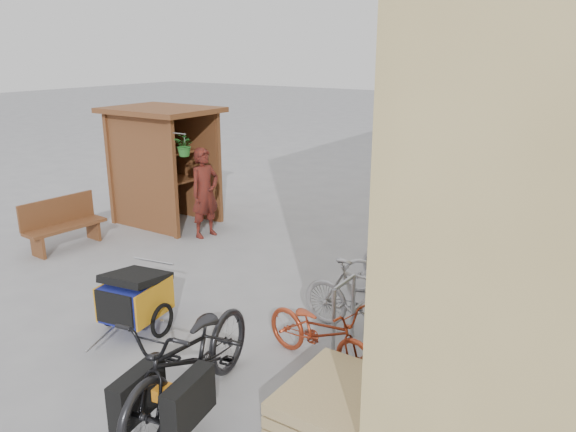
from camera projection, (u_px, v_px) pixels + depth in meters
The scene contains 17 objects.
ground at pixel (203, 301), 8.19m from camera, with size 80.00×80.00×0.00m, color #939396.
kiosk at pixel (160, 149), 11.44m from camera, with size 2.49×1.65×2.40m.
bike_rack at pixel (416, 250), 8.75m from camera, with size 0.05×5.35×0.86m.
pallet_stack at pixel (339, 407), 5.43m from camera, with size 1.00×1.20×0.40m.
bench at pixel (63, 223), 10.26m from camera, with size 0.55×1.50×0.93m.
shopping_carts at pixel (520, 196), 11.57m from camera, with size 0.58×1.96×1.04m.
child_trailer at pixel (135, 296), 7.23m from camera, with size 0.92×1.47×0.85m.
cargo_bike at pixel (191, 360), 5.57m from camera, with size 1.15×2.33×1.17m.
person_kiosk at pixel (205, 193), 10.77m from camera, with size 0.64×0.42×1.74m, color maroon.
bike_0 at pixel (320, 332), 6.42m from camera, with size 0.56×1.60×0.84m, color #9C371C.
bike_1 at pixel (360, 299), 7.10m from camera, with size 0.46×1.64×0.99m, color #9A999E.
bike_2 at pixel (395, 269), 8.27m from camera, with size 0.54×1.55×0.82m, color #9A999E.
bike_3 at pixel (412, 261), 8.41m from camera, with size 0.45×1.59×0.95m, color #9A999E.
bike_4 at pixel (425, 244), 9.11m from camera, with size 0.64×1.85×0.97m, color pink.
bike_5 at pixel (437, 238), 9.21m from camera, with size 0.51×1.80×1.08m, color #1F777C.
bike_6 at pixel (444, 229), 10.11m from camera, with size 0.53×1.53×0.80m, color #9C371C.
bike_7 at pixel (448, 221), 10.36m from camera, with size 0.44×1.56×0.94m, color silver.
Camera 1 is at (5.15, -5.58, 3.55)m, focal length 35.00 mm.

